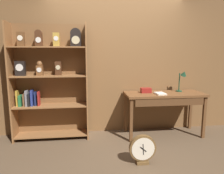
{
  "coord_description": "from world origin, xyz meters",
  "views": [
    {
      "loc": [
        -0.55,
        -2.57,
        1.5
      ],
      "look_at": [
        -0.14,
        0.73,
        0.96
      ],
      "focal_mm": 32.42,
      "sensor_mm": 36.0,
      "label": 1
    }
  ],
  "objects_px": {
    "toolbox_small": "(146,90)",
    "round_clock_large": "(143,149)",
    "open_repair_manual": "(160,93)",
    "desk_lamp": "(182,78)",
    "workbench": "(165,98)",
    "bookshelf": "(49,81)"
  },
  "relations": [
    {
      "from": "toolbox_small",
      "to": "round_clock_large",
      "type": "relative_size",
      "value": 0.45
    },
    {
      "from": "bookshelf",
      "to": "round_clock_large",
      "type": "height_order",
      "value": "bookshelf"
    },
    {
      "from": "round_clock_large",
      "to": "desk_lamp",
      "type": "bearing_deg",
      "value": 44.86
    },
    {
      "from": "bookshelf",
      "to": "toolbox_small",
      "type": "bearing_deg",
      "value": -1.68
    },
    {
      "from": "desk_lamp",
      "to": "toolbox_small",
      "type": "distance_m",
      "value": 0.73
    },
    {
      "from": "toolbox_small",
      "to": "open_repair_manual",
      "type": "height_order",
      "value": "toolbox_small"
    },
    {
      "from": "workbench",
      "to": "round_clock_large",
      "type": "xyz_separation_m",
      "value": [
        -0.66,
        -0.93,
        -0.49
      ]
    },
    {
      "from": "open_repair_manual",
      "to": "round_clock_large",
      "type": "xyz_separation_m",
      "value": [
        -0.54,
        -0.85,
        -0.6
      ]
    },
    {
      "from": "bookshelf",
      "to": "toolbox_small",
      "type": "distance_m",
      "value": 1.74
    },
    {
      "from": "desk_lamp",
      "to": "open_repair_manual",
      "type": "distance_m",
      "value": 0.58
    },
    {
      "from": "workbench",
      "to": "round_clock_large",
      "type": "bearing_deg",
      "value": -125.38
    },
    {
      "from": "bookshelf",
      "to": "desk_lamp",
      "type": "xyz_separation_m",
      "value": [
        2.43,
        -0.04,
        0.02
      ]
    },
    {
      "from": "bookshelf",
      "to": "round_clock_large",
      "type": "xyz_separation_m",
      "value": [
        1.4,
        -1.06,
        -0.83
      ]
    },
    {
      "from": "desk_lamp",
      "to": "round_clock_large",
      "type": "distance_m",
      "value": 1.68
    },
    {
      "from": "toolbox_small",
      "to": "round_clock_large",
      "type": "distance_m",
      "value": 1.24
    },
    {
      "from": "desk_lamp",
      "to": "round_clock_large",
      "type": "xyz_separation_m",
      "value": [
        -1.03,
        -1.02,
        -0.85
      ]
    },
    {
      "from": "bookshelf",
      "to": "open_repair_manual",
      "type": "bearing_deg",
      "value": -6.38
    },
    {
      "from": "toolbox_small",
      "to": "round_clock_large",
      "type": "height_order",
      "value": "toolbox_small"
    },
    {
      "from": "workbench",
      "to": "toolbox_small",
      "type": "xyz_separation_m",
      "value": [
        -0.33,
        0.09,
        0.14
      ]
    },
    {
      "from": "workbench",
      "to": "desk_lamp",
      "type": "bearing_deg",
      "value": 14.64
    },
    {
      "from": "workbench",
      "to": "round_clock_large",
      "type": "distance_m",
      "value": 1.24
    },
    {
      "from": "toolbox_small",
      "to": "open_repair_manual",
      "type": "xyz_separation_m",
      "value": [
        0.21,
        -0.17,
        -0.03
      ]
    }
  ]
}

